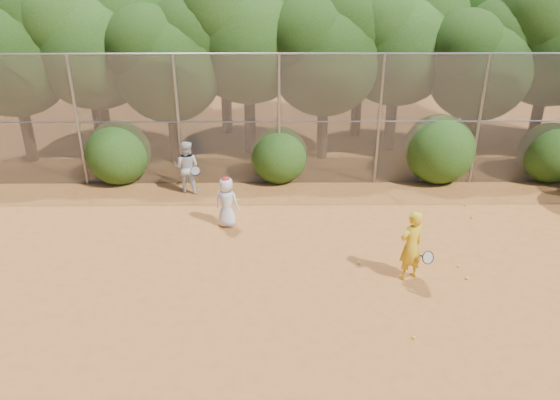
{
  "coord_description": "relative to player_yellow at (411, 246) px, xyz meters",
  "views": [
    {
      "loc": [
        -1.11,
        -9.65,
        7.02
      ],
      "look_at": [
        -1.0,
        2.5,
        1.1
      ],
      "focal_mm": 35.0,
      "sensor_mm": 36.0,
      "label": 1
    }
  ],
  "objects": [
    {
      "name": "tree_12",
      "position": [
        4.68,
        10.54,
        3.68
      ],
      "size": [
        5.02,
        4.37,
        6.88
      ],
      "color": "black",
      "rests_on": "ground"
    },
    {
      "name": "ball_5",
      "position": [
        2.47,
        3.61,
        -0.8
      ],
      "size": [
        0.07,
        0.07,
        0.07
      ],
      "primitive_type": "sphere",
      "color": "#CBD727",
      "rests_on": "ground"
    },
    {
      "name": "ball_2",
      "position": [
        -0.33,
        -2.11,
        -0.8
      ],
      "size": [
        0.07,
        0.07,
        0.07
      ],
      "primitive_type": "sphere",
      "color": "#CBD727",
      "rests_on": "ground"
    },
    {
      "name": "tree_0",
      "position": [
        -11.33,
        7.33,
        3.1
      ],
      "size": [
        4.38,
        3.81,
        6.0
      ],
      "color": "black",
      "rests_on": "ground"
    },
    {
      "name": "ground",
      "position": [
        -1.88,
        -0.71,
        -0.84
      ],
      "size": [
        80.0,
        80.0,
        0.0
      ],
      "primitive_type": "plane",
      "color": "#A15924",
      "rests_on": "ground"
    },
    {
      "name": "tree_6",
      "position": [
        3.67,
        7.33,
        2.63
      ],
      "size": [
        3.86,
        3.36,
        5.29
      ],
      "color": "black",
      "rests_on": "ground"
    },
    {
      "name": "tree_7",
      "position": [
        6.18,
        7.93,
        3.44
      ],
      "size": [
        4.77,
        4.14,
        6.53
      ],
      "color": "black",
      "rests_on": "ground"
    },
    {
      "name": "tree_4",
      "position": [
        -1.33,
        7.53,
        2.92
      ],
      "size": [
        4.19,
        3.64,
        5.73
      ],
      "color": "black",
      "rests_on": "ground"
    },
    {
      "name": "player_white",
      "position": [
        -5.64,
        4.69,
        -0.04
      ],
      "size": [
        0.9,
        0.79,
        1.6
      ],
      "rotation": [
        0.0,
        0.0,
        2.94
      ],
      "color": "silver",
      "rests_on": "ground"
    },
    {
      "name": "tree_9",
      "position": [
        -9.82,
        10.13,
        3.5
      ],
      "size": [
        4.83,
        4.2,
        6.62
      ],
      "color": "black",
      "rests_on": "ground"
    },
    {
      "name": "tree_5",
      "position": [
        1.17,
        8.33,
        3.21
      ],
      "size": [
        4.51,
        3.92,
        6.17
      ],
      "color": "black",
      "rests_on": "ground"
    },
    {
      "name": "player_teen",
      "position": [
        -4.28,
        2.51,
        -0.13
      ],
      "size": [
        0.79,
        0.65,
        1.41
      ],
      "rotation": [
        0.0,
        0.0,
        2.79
      ],
      "color": "silver",
      "rests_on": "ground"
    },
    {
      "name": "ball_1",
      "position": [
        2.41,
        2.84,
        -0.8
      ],
      "size": [
        0.07,
        0.07,
        0.07
      ],
      "primitive_type": "sphere",
      "color": "#CBD727",
      "rests_on": "ground"
    },
    {
      "name": "bush_2",
      "position": [
        2.12,
        5.59,
        0.26
      ],
      "size": [
        2.2,
        2.2,
        2.2
      ],
      "primitive_type": "sphere",
      "color": "#204210",
      "rests_on": "ground"
    },
    {
      "name": "bush_0",
      "position": [
        -7.88,
        5.59,
        0.16
      ],
      "size": [
        2.0,
        2.0,
        2.0
      ],
      "primitive_type": "sphere",
      "color": "#204210",
      "rests_on": "ground"
    },
    {
      "name": "bush_3",
      "position": [
        5.62,
        5.59,
        0.11
      ],
      "size": [
        1.9,
        1.9,
        1.9
      ],
      "primitive_type": "sphere",
      "color": "#204210",
      "rests_on": "ground"
    },
    {
      "name": "tree_1",
      "position": [
        -8.82,
        7.83,
        3.33
      ],
      "size": [
        4.64,
        4.03,
        6.35
      ],
      "color": "black",
      "rests_on": "ground"
    },
    {
      "name": "ball_3",
      "position": [
        1.33,
        -0.1,
        -0.8
      ],
      "size": [
        0.07,
        0.07,
        0.07
      ],
      "primitive_type": "sphere",
      "color": "#CBD727",
      "rests_on": "ground"
    },
    {
      "name": "ball_0",
      "position": [
        1.29,
        0.41,
        -0.8
      ],
      "size": [
        0.07,
        0.07,
        0.07
      ],
      "primitive_type": "sphere",
      "color": "#CBD727",
      "rests_on": "ground"
    },
    {
      "name": "fence_back",
      "position": [
        -2.0,
        5.29,
        1.22
      ],
      "size": [
        20.05,
        0.09,
        4.03
      ],
      "color": "gray",
      "rests_on": "ground"
    },
    {
      "name": "player_yellow",
      "position": [
        0.0,
        0.0,
        0.0
      ],
      "size": [
        0.88,
        0.64,
        1.68
      ],
      "rotation": [
        0.0,
        0.0,
        3.61
      ],
      "color": "gold",
      "rests_on": "ground"
    },
    {
      "name": "tree_11",
      "position": [
        0.18,
        9.93,
        3.33
      ],
      "size": [
        4.64,
        4.03,
        6.35
      ],
      "color": "black",
      "rests_on": "ground"
    },
    {
      "name": "ball_4",
      "position": [
        -1.02,
        0.57,
        -0.8
      ],
      "size": [
        0.07,
        0.07,
        0.07
      ],
      "primitive_type": "sphere",
      "color": "#CBD727",
      "rests_on": "ground"
    },
    {
      "name": "tree_10",
      "position": [
        -4.82,
        10.34,
        3.79
      ],
      "size": [
        5.15,
        4.48,
        7.06
      ],
      "color": "black",
      "rests_on": "ground"
    },
    {
      "name": "bush_1",
      "position": [
        -2.88,
        5.59,
        0.06
      ],
      "size": [
        1.8,
        1.8,
        1.8
      ],
      "primitive_type": "sphere",
      "color": "#204210",
      "rests_on": "ground"
    },
    {
      "name": "tree_2",
      "position": [
        -6.33,
        7.13,
        2.75
      ],
      "size": [
        3.99,
        3.47,
        5.47
      ],
      "color": "black",
      "rests_on": "ground"
    },
    {
      "name": "tree_3",
      "position": [
        -3.82,
        8.13,
        3.56
      ],
      "size": [
        4.89,
        4.26,
        6.7
      ],
      "color": "black",
      "rests_on": "ground"
    }
  ]
}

